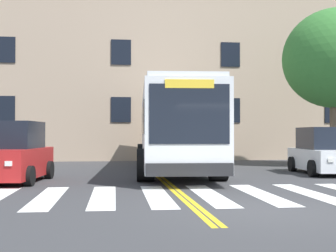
% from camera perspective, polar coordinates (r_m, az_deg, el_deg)
% --- Properties ---
extents(ground_plane, '(120.00, 120.00, 0.00)m').
position_cam_1_polar(ground_plane, '(9.74, 11.98, -9.99)').
color(ground_plane, '#38383A').
extents(crosswalk, '(17.78, 4.48, 0.01)m').
position_cam_1_polar(crosswalk, '(11.99, 8.21, -8.27)').
color(crosswalk, white).
rests_on(crosswalk, ground).
extents(lane_line_yellow_inner, '(0.12, 36.00, 0.01)m').
position_cam_1_polar(lane_line_yellow_inner, '(25.56, -3.43, -4.35)').
color(lane_line_yellow_inner, gold).
rests_on(lane_line_yellow_inner, ground).
extents(lane_line_yellow_outer, '(0.12, 36.00, 0.01)m').
position_cam_1_polar(lane_line_yellow_outer, '(25.57, -3.07, -4.34)').
color(lane_line_yellow_outer, gold).
rests_on(lane_line_yellow_outer, ground).
extents(city_bus, '(3.39, 12.30, 3.28)m').
position_cam_1_polar(city_bus, '(18.79, 0.67, -0.17)').
color(city_bus, white).
rests_on(city_bus, ground).
extents(car_red_near_lane, '(2.34, 3.86, 1.92)m').
position_cam_1_polar(car_red_near_lane, '(15.59, -18.48, -3.31)').
color(car_red_near_lane, '#AD1E1E').
rests_on(car_red_near_lane, ground).
extents(car_white_far_lane, '(2.21, 3.95, 1.77)m').
position_cam_1_polar(car_white_far_lane, '(18.78, 18.51, -3.09)').
color(car_white_far_lane, white).
rests_on(car_white_far_lane, ground).
extents(street_tree_curbside_large, '(6.74, 6.76, 7.36)m').
position_cam_1_polar(street_tree_curbside_large, '(23.29, 19.74, 7.72)').
color(street_tree_curbside_large, brown).
rests_on(street_tree_curbside_large, ground).
extents(building_facade, '(31.18, 7.71, 11.42)m').
position_cam_1_polar(building_facade, '(30.88, 5.79, 6.88)').
color(building_facade, tan).
rests_on(building_facade, ground).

